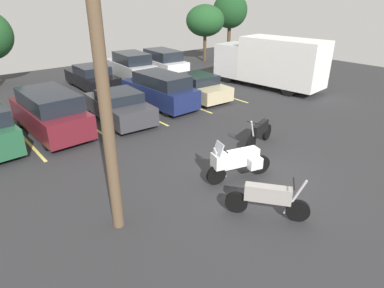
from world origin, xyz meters
The scene contains 16 objects.
ground centered at (0.00, 0.00, -0.05)m, with size 44.00×44.00×0.10m, color #2D2D30.
motorcycle_touring centered at (-0.69, 0.23, 0.67)m, with size 2.28×1.07×1.44m.
motorcycle_second centered at (-1.52, -1.66, 0.57)m, with size 1.43×1.89×1.27m.
motorcycle_third centered at (1.88, 1.43, 0.56)m, with size 2.15×0.80×1.32m.
parking_stripes centered at (-2.35, 7.89, 0.00)m, with size 16.62×4.83×0.01m.
car_maroon centered at (-3.93, 8.10, 0.93)m, with size 2.03×4.90×1.87m.
car_charcoal centered at (-0.92, 7.59, 0.70)m, with size 2.17×4.42×1.45m.
car_navy centered at (1.82, 8.15, 0.89)m, with size 1.94×4.71×1.79m.
car_champagne centered at (4.29, 8.12, 0.67)m, with size 2.11×4.60×1.40m.
car_far_black centered at (0.62, 14.01, 0.70)m, with size 2.01×4.82×1.46m.
car_far_silver centered at (3.36, 13.84, 0.98)m, with size 2.22×4.63×2.01m.
car_far_white centered at (6.12, 14.03, 0.93)m, with size 2.16×4.73×1.88m.
box_truck centered at (9.52, 6.94, 1.63)m, with size 2.92×7.36×3.11m.
utility_pole centered at (-4.80, 0.59, 4.23)m, with size 0.56×1.77×8.21m.
tree_far_right centered at (12.43, 16.40, 3.43)m, with size 3.30×3.30×4.77m.
tree_center_left centered at (18.98, 19.78, 3.95)m, with size 3.59×3.59×5.75m.
Camera 1 is at (-7.77, -5.97, 5.54)m, focal length 30.59 mm.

